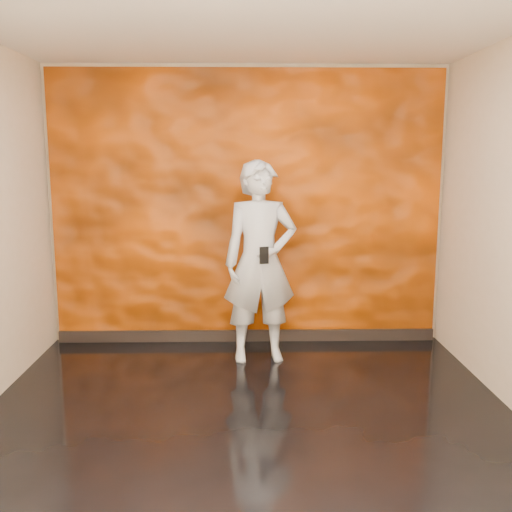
% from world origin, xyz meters
% --- Properties ---
extents(room, '(4.02, 4.02, 2.81)m').
position_xyz_m(room, '(0.00, 0.00, 1.40)').
color(room, black).
rests_on(room, ground).
extents(feature_wall, '(3.90, 0.06, 2.75)m').
position_xyz_m(feature_wall, '(0.00, 1.96, 1.38)').
color(feature_wall, '#E15000').
rests_on(feature_wall, ground).
extents(baseboard, '(3.90, 0.04, 0.12)m').
position_xyz_m(baseboard, '(0.00, 1.92, 0.06)').
color(baseboard, black).
rests_on(baseboard, ground).
extents(man, '(0.74, 0.53, 1.87)m').
position_xyz_m(man, '(0.12, 1.39, 0.94)').
color(man, '#8E949C').
rests_on(man, ground).
extents(phone, '(0.08, 0.04, 0.15)m').
position_xyz_m(phone, '(0.15, 1.12, 1.05)').
color(phone, black).
rests_on(phone, man).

